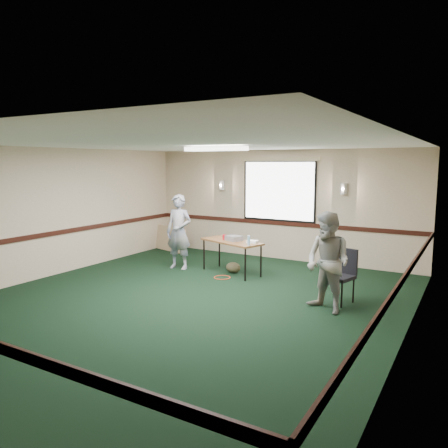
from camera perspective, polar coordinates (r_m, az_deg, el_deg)
The scene contains 13 objects.
ground at distance 7.69m, azimuth -4.96°, elevation -10.06°, with size 8.00×8.00×0.00m, color black.
room_shell at distance 9.17m, azimuth 2.60°, elevation 2.97°, with size 8.00×8.02×8.00m.
folding_table at distance 9.42m, azimuth 0.98°, elevation -2.50°, with size 1.54×0.99×0.72m.
projector at distance 9.40m, azimuth 1.31°, elevation -1.87°, with size 0.32×0.27×0.11m, color gray.
game_console at distance 9.16m, azimuth 3.74°, elevation -2.31°, with size 0.21×0.17×0.05m, color white.
red_cup at distance 9.53m, azimuth 0.03°, elevation -1.72°, with size 0.07×0.07×0.11m, color red.
water_bottle at distance 8.86m, azimuth 3.25°, elevation -2.18°, with size 0.06×0.06×0.20m, color #80B1D1.
duffel_bag at distance 9.57m, azimuth 1.21°, elevation -5.69°, with size 0.33×0.25×0.23m, color #474328.
cable_coil at distance 9.18m, azimuth -0.24°, elevation -6.99°, with size 0.35×0.35×0.02m, color red.
folded_table at distance 12.04m, azimuth -7.24°, elevation -1.89°, with size 1.29×0.06×0.66m, color tan.
conference_chair at distance 7.80m, azimuth 15.07°, elevation -5.94°, with size 0.56×0.57×0.92m.
person_left at distance 9.87m, azimuth -5.92°, elevation -1.03°, with size 0.61×0.40×1.68m, color #3A4C80.
person_right at distance 7.17m, azimuth 13.42°, elevation -4.90°, with size 0.79×0.61×1.62m, color #6785A0.
Camera 1 is at (4.24, -5.97, 2.38)m, focal length 35.00 mm.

